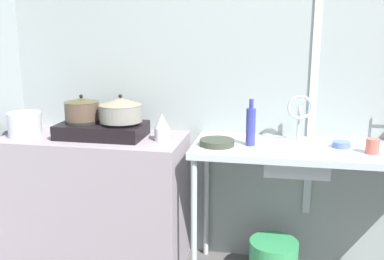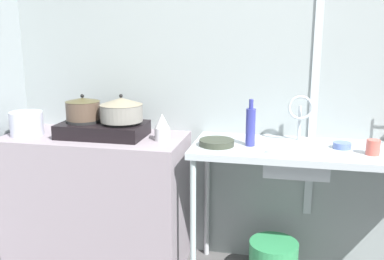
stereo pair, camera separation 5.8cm
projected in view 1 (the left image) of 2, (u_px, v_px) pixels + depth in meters
name	position (u px, v px, depth m)	size (l,w,h in m)	color
wall_back	(297.00, 87.00, 2.85)	(4.69, 0.10, 2.42)	#8D9797
wall_metal_strip	(315.00, 69.00, 2.75)	(0.05, 0.01, 1.93)	#B0B9BF
counter_concrete	(97.00, 200.00, 2.96)	(1.19, 0.54, 0.89)	gray
counter_sink	(322.00, 159.00, 2.60)	(1.55, 0.54, 0.89)	#B0B9BF
stove	(102.00, 129.00, 2.83)	(0.55, 0.32, 0.11)	black
pot_on_left_burner	(82.00, 109.00, 2.83)	(0.22, 0.22, 0.17)	brown
pot_on_right_burner	(121.00, 110.00, 2.78)	(0.27, 0.27, 0.18)	gray
pot_beside_stove	(25.00, 124.00, 2.84)	(0.21, 0.21, 0.16)	silver
percolator	(162.00, 128.00, 2.73)	(0.10, 0.10, 0.17)	silver
sink_basin	(297.00, 159.00, 2.61)	(0.37, 0.34, 0.14)	#B0B9BF
faucet	(300.00, 110.00, 2.68)	(0.15, 0.09, 0.30)	#B0B9BF
frying_pan	(217.00, 142.00, 2.64)	(0.21, 0.21, 0.04)	#33392C
cup_by_rack	(372.00, 146.00, 2.46)	(0.07, 0.07, 0.09)	#C1584D
small_bowl_on_drainboard	(342.00, 145.00, 2.59)	(0.10, 0.10, 0.04)	#576DB0
bottle_by_sink	(251.00, 126.00, 2.61)	(0.06, 0.06, 0.28)	navy
bucket_on_floor	(273.00, 260.00, 2.80)	(0.31, 0.31, 0.26)	#329054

